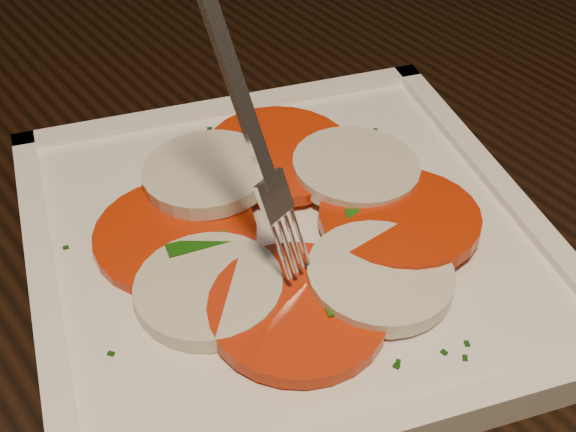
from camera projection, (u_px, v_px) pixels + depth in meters
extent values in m
cube|color=black|center=(353.00, 174.00, 0.58)|extent=(1.22, 0.84, 0.04)
cylinder|color=black|center=(462.00, 131.00, 1.28)|extent=(0.06, 0.06, 0.71)
cube|color=black|center=(76.00, 72.00, 1.23)|extent=(0.44, 0.44, 0.04)
cylinder|color=black|center=(33.00, 300.00, 1.20)|extent=(0.04, 0.04, 0.41)
cylinder|color=black|center=(242.00, 217.00, 1.35)|extent=(0.04, 0.04, 0.41)
cylinder|color=black|center=(152.00, 116.00, 1.58)|extent=(0.04, 0.04, 0.41)
cube|color=white|center=(288.00, 244.00, 0.48)|extent=(0.37, 0.37, 0.01)
cylinder|color=red|center=(175.00, 236.00, 0.47)|extent=(0.10, 0.10, 0.01)
cylinder|color=beige|center=(209.00, 289.00, 0.44)|extent=(0.08, 0.08, 0.01)
cylinder|color=red|center=(298.00, 310.00, 0.42)|extent=(0.10, 0.10, 0.01)
cylinder|color=beige|center=(380.00, 276.00, 0.44)|extent=(0.08, 0.08, 0.01)
cylinder|color=red|center=(399.00, 218.00, 0.48)|extent=(0.10, 0.10, 0.01)
cylinder|color=beige|center=(356.00, 169.00, 0.51)|extent=(0.08, 0.08, 0.02)
cylinder|color=red|center=(280.00, 154.00, 0.52)|extent=(0.10, 0.10, 0.01)
cylinder|color=beige|center=(207.00, 173.00, 0.50)|extent=(0.08, 0.08, 0.02)
cube|color=#19550E|center=(247.00, 181.00, 0.50)|extent=(0.04, 0.04, 0.00)
cube|color=#19550E|center=(359.00, 237.00, 0.46)|extent=(0.03, 0.04, 0.01)
cube|color=#19550E|center=(198.00, 244.00, 0.46)|extent=(0.04, 0.02, 0.00)
cube|color=#19550E|center=(361.00, 302.00, 0.42)|extent=(0.04, 0.02, 0.00)
cube|color=#19550E|center=(222.00, 172.00, 0.51)|extent=(0.04, 0.03, 0.00)
cube|color=#19550E|center=(309.00, 147.00, 0.53)|extent=(0.04, 0.03, 0.00)
cube|color=#113A0A|center=(386.00, 152.00, 0.54)|extent=(0.00, 0.00, 0.00)
cube|color=#113A0A|center=(243.00, 141.00, 0.55)|extent=(0.00, 0.00, 0.00)
cube|color=#113A0A|center=(111.00, 354.00, 0.41)|extent=(0.00, 0.00, 0.00)
cube|color=#113A0A|center=(219.00, 145.00, 0.55)|extent=(0.00, 0.00, 0.00)
cube|color=#113A0A|center=(374.00, 160.00, 0.53)|extent=(0.00, 0.00, 0.00)
cube|color=#113A0A|center=(467.00, 344.00, 0.41)|extent=(0.00, 0.00, 0.00)
cube|color=#113A0A|center=(153.00, 188.00, 0.51)|extent=(0.00, 0.00, 0.00)
cube|color=#113A0A|center=(129.00, 289.00, 0.44)|extent=(0.00, 0.00, 0.00)
cube|color=#113A0A|center=(279.00, 128.00, 0.56)|extent=(0.00, 0.00, 0.00)
cube|color=#113A0A|center=(457.00, 193.00, 0.51)|extent=(0.00, 0.00, 0.00)
cube|color=#113A0A|center=(281.00, 372.00, 0.40)|extent=(0.00, 0.00, 0.00)
cube|color=#113A0A|center=(375.00, 130.00, 0.56)|extent=(0.00, 0.00, 0.00)
cube|color=#113A0A|center=(288.00, 130.00, 0.56)|extent=(0.00, 0.00, 0.00)
cube|color=#113A0A|center=(210.00, 129.00, 0.56)|extent=(0.00, 0.00, 0.00)
cube|color=#113A0A|center=(398.00, 362.00, 0.40)|extent=(0.00, 0.00, 0.00)
cube|color=#113A0A|center=(396.00, 366.00, 0.40)|extent=(0.00, 0.00, 0.00)
cube|color=#113A0A|center=(66.00, 248.00, 0.47)|extent=(0.00, 0.00, 0.00)
cube|color=#113A0A|center=(444.00, 352.00, 0.41)|extent=(0.00, 0.00, 0.00)
cube|color=#113A0A|center=(130.00, 236.00, 0.48)|extent=(0.00, 0.00, 0.00)
cube|color=#113A0A|center=(465.00, 358.00, 0.41)|extent=(0.00, 0.00, 0.00)
cube|color=#113A0A|center=(291.00, 124.00, 0.57)|extent=(0.00, 0.00, 0.00)
cube|color=#113A0A|center=(415.00, 164.00, 0.53)|extent=(0.00, 0.00, 0.00)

